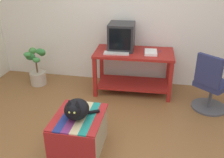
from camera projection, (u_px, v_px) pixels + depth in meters
The scene contains 11 objects.
ground_plane at pixel (97, 150), 3.04m from camera, with size 14.00×14.00×0.00m, color brown.
back_wall at pixel (124, 10), 4.31m from camera, with size 8.00×0.10×2.60m, color silver.
desk at pixel (133, 65), 4.21m from camera, with size 1.30×0.71×0.71m.
tv_monitor at pixel (122, 37), 4.15m from camera, with size 0.43×0.46×0.43m.
keyboard at pixel (116, 53), 4.01m from camera, with size 0.40×0.15×0.02m, color beige.
book at pixel (151, 52), 4.03m from camera, with size 0.19×0.27×0.04m, color white.
ottoman_with_blanket at pixel (79, 132), 2.98m from camera, with size 0.56×0.68×0.45m.
cat at pixel (76, 109), 2.79m from camera, with size 0.38×0.36×0.30m.
potted_plant at pixel (37, 69), 4.54m from camera, with size 0.36×0.37×0.68m.
office_chair at pixel (210, 86), 3.71m from camera, with size 0.59×0.59×0.89m.
pen at pixel (160, 51), 4.12m from camera, with size 0.01×0.01×0.14m, color #2351B2.
Camera 1 is at (0.62, -2.31, 2.06)m, focal length 40.63 mm.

